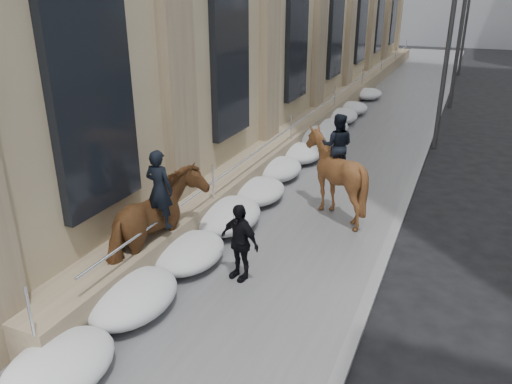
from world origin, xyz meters
TOP-DOWN VIEW (x-y plane):
  - ground at (0.00, 0.00)m, footprint 140.00×140.00m
  - sidewalk at (0.00, 10.00)m, footprint 5.00×80.00m
  - curb at (2.62, 10.00)m, footprint 0.24×80.00m
  - streetlight_mid at (2.74, 14.00)m, footprint 1.71×0.24m
  - streetlight_far at (2.74, 34.00)m, footprint 1.71×0.24m
  - traffic_signal at (2.07, 22.00)m, footprint 4.10×0.22m
  - snow_bank at (-1.42, 8.11)m, footprint 1.70×18.10m
  - mounted_horse_left at (-1.82, 1.51)m, footprint 1.26×2.65m
  - mounted_horse_right at (0.86, 5.97)m, footprint 2.19×2.37m
  - pedestrian at (-0.11, 1.96)m, footprint 1.09×0.70m

SIDE VIEW (x-z plane):
  - ground at x=0.00m, z-range 0.00..0.00m
  - sidewalk at x=0.00m, z-range 0.00..0.12m
  - curb at x=2.62m, z-range 0.00..0.12m
  - snow_bank at x=-1.42m, z-range 0.09..0.85m
  - pedestrian at x=-0.11m, z-range 0.12..1.84m
  - mounted_horse_left at x=-1.82m, z-range -0.11..2.66m
  - mounted_horse_right at x=0.86m, z-range -0.05..2.75m
  - traffic_signal at x=2.07m, z-range 1.00..7.00m
  - streetlight_mid at x=2.74m, z-range 0.58..8.58m
  - streetlight_far at x=2.74m, z-range 0.58..8.58m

